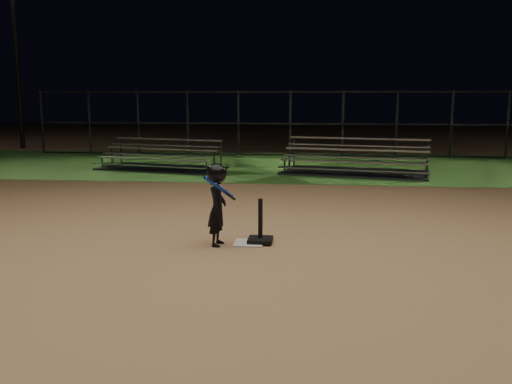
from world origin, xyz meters
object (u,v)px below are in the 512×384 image
Objects in this scene: batting_tee at (260,234)px; home_plate at (249,243)px; bleacher_left at (161,163)px; bleacher_right at (355,167)px; light_pole_left at (14,34)px; child_batter at (217,202)px.

home_plate is at bearing -159.72° from batting_tee.
home_plate is 0.11× the size of bleacher_left.
batting_tee is 0.15× the size of bleacher_right.
bleacher_left is at bearing -171.96° from bleacher_right.
batting_tee is (0.17, 0.06, 0.13)m from home_plate.
bleacher_left is 0.50× the size of light_pole_left.
child_batter is 0.28× the size of bleacher_right.
batting_tee is at bearing -50.72° from light_pole_left.
home_plate is 0.66× the size of batting_tee.
child_batter is 0.31× the size of bleacher_left.
light_pole_left is at bearing 41.28° from child_batter.
light_pole_left is (-8.14, 6.36, 4.75)m from bleacher_left.
bleacher_right reaches higher than batting_tee.
bleacher_left reaches higher than home_plate.
bleacher_right is at bearing -13.74° from child_batter.
bleacher_right is at bearing 10.33° from bleacher_left.
home_plate is 0.23m from batting_tee.
light_pole_left is (-14.17, 6.74, 4.73)m from bleacher_right.
bleacher_left is (-4.03, 8.52, 0.05)m from batting_tee.
light_pole_left reaches higher than bleacher_left.
bleacher_right is 16.39m from light_pole_left.
bleacher_left is (-3.39, 8.72, -0.48)m from child_batter.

